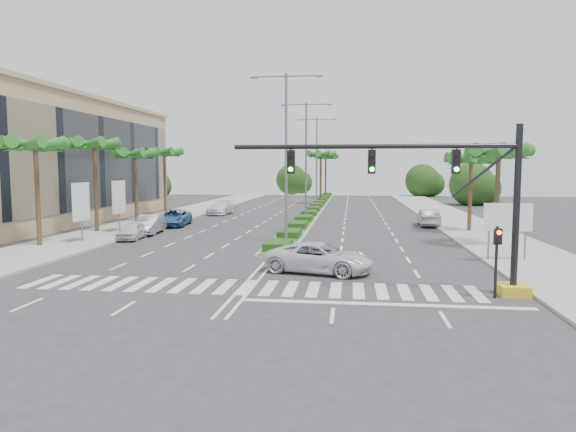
{
  "coord_description": "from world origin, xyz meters",
  "views": [
    {
      "loc": [
        4.65,
        -22.37,
        5.37
      ],
      "look_at": [
        1.51,
        2.87,
        3.0
      ],
      "focal_mm": 32.0,
      "sensor_mm": 36.0,
      "label": 1
    }
  ],
  "objects_px": {
    "car_parked_b": "(149,224)",
    "car_parked_d": "(221,207)",
    "car_parked_c": "(174,218)",
    "car_crossing": "(319,258)",
    "car_parked_a": "(132,231)",
    "car_right": "(428,218)"
  },
  "relations": [
    {
      "from": "car_parked_b",
      "to": "car_parked_d",
      "type": "distance_m",
      "value": 18.41
    },
    {
      "from": "car_parked_c",
      "to": "car_crossing",
      "type": "xyz_separation_m",
      "value": [
        14.83,
        -19.78,
        0.01
      ]
    },
    {
      "from": "car_parked_b",
      "to": "car_parked_c",
      "type": "bearing_deg",
      "value": 84.26
    },
    {
      "from": "car_parked_c",
      "to": "car_parked_a",
      "type": "bearing_deg",
      "value": -96.07
    },
    {
      "from": "car_parked_b",
      "to": "car_parked_c",
      "type": "xyz_separation_m",
      "value": [
        0.0,
        5.86,
        -0.03
      ]
    },
    {
      "from": "car_parked_b",
      "to": "car_parked_d",
      "type": "xyz_separation_m",
      "value": [
        1.3,
        18.36,
        0.01
      ]
    },
    {
      "from": "car_crossing",
      "to": "car_right",
      "type": "xyz_separation_m",
      "value": [
        8.75,
        22.59,
        0.02
      ]
    },
    {
      "from": "car_parked_a",
      "to": "car_parked_b",
      "type": "bearing_deg",
      "value": 84.38
    },
    {
      "from": "car_right",
      "to": "car_crossing",
      "type": "bearing_deg",
      "value": 70.28
    },
    {
      "from": "car_parked_c",
      "to": "car_crossing",
      "type": "distance_m",
      "value": 24.72
    },
    {
      "from": "car_parked_b",
      "to": "car_parked_d",
      "type": "relative_size",
      "value": 0.87
    },
    {
      "from": "car_parked_d",
      "to": "car_right",
      "type": "bearing_deg",
      "value": -20.0
    },
    {
      "from": "car_parked_d",
      "to": "car_crossing",
      "type": "bearing_deg",
      "value": -63.76
    },
    {
      "from": "car_right",
      "to": "car_parked_b",
      "type": "bearing_deg",
      "value": 21.64
    },
    {
      "from": "car_parked_a",
      "to": "car_parked_b",
      "type": "xyz_separation_m",
      "value": [
        0.0,
        3.36,
        0.13
      ]
    },
    {
      "from": "car_parked_a",
      "to": "car_right",
      "type": "xyz_separation_m",
      "value": [
        23.58,
        12.03,
        0.13
      ]
    },
    {
      "from": "car_parked_b",
      "to": "car_crossing",
      "type": "bearing_deg",
      "value": -48.93
    },
    {
      "from": "car_parked_b",
      "to": "car_parked_c",
      "type": "height_order",
      "value": "car_parked_b"
    },
    {
      "from": "car_parked_b",
      "to": "car_crossing",
      "type": "xyz_separation_m",
      "value": [
        14.83,
        -13.92,
        -0.02
      ]
    },
    {
      "from": "car_parked_c",
      "to": "car_right",
      "type": "distance_m",
      "value": 23.75
    },
    {
      "from": "car_parked_c",
      "to": "car_parked_d",
      "type": "distance_m",
      "value": 12.57
    },
    {
      "from": "car_parked_b",
      "to": "car_right",
      "type": "relative_size",
      "value": 1.0
    }
  ]
}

